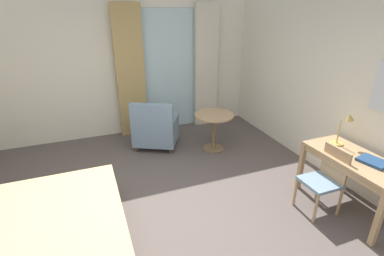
{
  "coord_description": "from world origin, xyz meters",
  "views": [
    {
      "loc": [
        -0.69,
        -2.77,
        2.45
      ],
      "look_at": [
        0.55,
        0.41,
        1.0
      ],
      "focal_mm": 26.6,
      "sensor_mm": 36.0,
      "label": 1
    }
  ],
  "objects_px": {
    "bed": "(8,244)",
    "writing_desk": "(356,164)",
    "desk_lamp": "(345,126)",
    "armchair_by_window": "(156,129)",
    "closed_book": "(373,161)",
    "round_cafe_table": "(214,123)",
    "desk_chair": "(326,177)"
  },
  "relations": [
    {
      "from": "desk_chair",
      "to": "closed_book",
      "type": "bearing_deg",
      "value": -31.33
    },
    {
      "from": "bed",
      "to": "desk_lamp",
      "type": "distance_m",
      "value": 4.16
    },
    {
      "from": "writing_desk",
      "to": "desk_chair",
      "type": "xyz_separation_m",
      "value": [
        -0.35,
        0.1,
        -0.16
      ]
    },
    {
      "from": "writing_desk",
      "to": "desk_lamp",
      "type": "relative_size",
      "value": 2.78
    },
    {
      "from": "bed",
      "to": "writing_desk",
      "type": "relative_size",
      "value": 1.76
    },
    {
      "from": "writing_desk",
      "to": "desk_lamp",
      "type": "bearing_deg",
      "value": 71.03
    },
    {
      "from": "closed_book",
      "to": "armchair_by_window",
      "type": "relative_size",
      "value": 0.31
    },
    {
      "from": "writing_desk",
      "to": "round_cafe_table",
      "type": "distance_m",
      "value": 2.35
    },
    {
      "from": "armchair_by_window",
      "to": "bed",
      "type": "bearing_deg",
      "value": -134.98
    },
    {
      "from": "writing_desk",
      "to": "desk_chair",
      "type": "distance_m",
      "value": 0.39
    },
    {
      "from": "bed",
      "to": "closed_book",
      "type": "relative_size",
      "value": 7.23
    },
    {
      "from": "bed",
      "to": "armchair_by_window",
      "type": "bearing_deg",
      "value": 45.02
    },
    {
      "from": "desk_chair",
      "to": "bed",
      "type": "bearing_deg",
      "value": 172.72
    },
    {
      "from": "bed",
      "to": "desk_chair",
      "type": "bearing_deg",
      "value": -7.28
    },
    {
      "from": "desk_lamp",
      "to": "armchair_by_window",
      "type": "distance_m",
      "value": 3.1
    },
    {
      "from": "writing_desk",
      "to": "closed_book",
      "type": "xyz_separation_m",
      "value": [
        0.07,
        -0.15,
        0.11
      ]
    },
    {
      "from": "desk_lamp",
      "to": "armchair_by_window",
      "type": "height_order",
      "value": "desk_lamp"
    },
    {
      "from": "desk_chair",
      "to": "closed_book",
      "type": "xyz_separation_m",
      "value": [
        0.42,
        -0.25,
        0.27
      ]
    },
    {
      "from": "desk_lamp",
      "to": "closed_book",
      "type": "bearing_deg",
      "value": -96.2
    },
    {
      "from": "closed_book",
      "to": "armchair_by_window",
      "type": "bearing_deg",
      "value": 113.44
    },
    {
      "from": "bed",
      "to": "round_cafe_table",
      "type": "distance_m",
      "value": 3.44
    },
    {
      "from": "desk_chair",
      "to": "desk_lamp",
      "type": "bearing_deg",
      "value": 29.81
    },
    {
      "from": "desk_lamp",
      "to": "bed",
      "type": "bearing_deg",
      "value": 177.33
    },
    {
      "from": "closed_book",
      "to": "bed",
      "type": "bearing_deg",
      "value": 158.11
    },
    {
      "from": "bed",
      "to": "writing_desk",
      "type": "bearing_deg",
      "value": -8.06
    },
    {
      "from": "writing_desk",
      "to": "desk_lamp",
      "type": "xyz_separation_m",
      "value": [
        0.13,
        0.37,
        0.35
      ]
    },
    {
      "from": "desk_lamp",
      "to": "round_cafe_table",
      "type": "bearing_deg",
      "value": 120.39
    },
    {
      "from": "closed_book",
      "to": "armchair_by_window",
      "type": "distance_m",
      "value": 3.43
    },
    {
      "from": "desk_lamp",
      "to": "closed_book",
      "type": "relative_size",
      "value": 1.48
    },
    {
      "from": "writing_desk",
      "to": "desk_chair",
      "type": "bearing_deg",
      "value": 164.04
    },
    {
      "from": "bed",
      "to": "desk_chair",
      "type": "xyz_separation_m",
      "value": [
        3.61,
        -0.46,
        0.23
      ]
    },
    {
      "from": "writing_desk",
      "to": "closed_book",
      "type": "bearing_deg",
      "value": -65.52
    }
  ]
}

